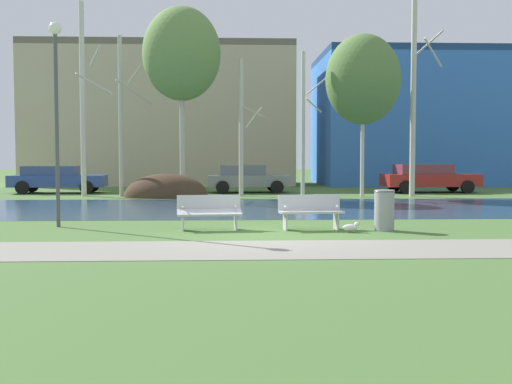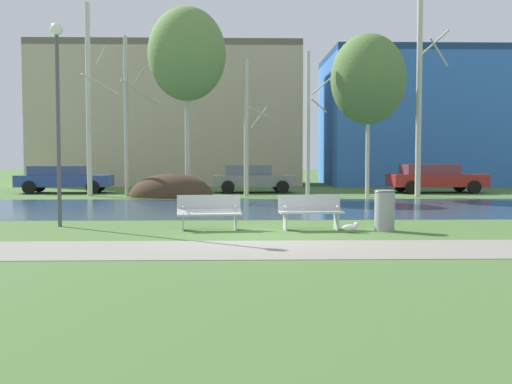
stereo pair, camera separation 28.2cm
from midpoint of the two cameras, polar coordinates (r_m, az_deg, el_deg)
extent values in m
plane|color=#476B33|center=(24.70, 0.05, -1.01)|extent=(120.00, 120.00, 0.00)
cube|color=gray|center=(12.58, 1.54, -5.20)|extent=(60.00, 2.53, 0.01)
cube|color=#2D475B|center=(22.57, 0.19, -1.41)|extent=(80.00, 8.68, 0.01)
ellipsoid|color=#423021|center=(28.78, -7.36, -0.42)|extent=(3.78, 2.82, 2.09)
cube|color=#B2B5B7|center=(15.77, -3.71, -1.84)|extent=(1.64, 0.62, 0.15)
cube|color=#B2B5B7|center=(16.03, -3.77, -0.97)|extent=(1.60, 0.23, 0.40)
cube|color=#B2B5B7|center=(15.83, -6.10, -2.65)|extent=(0.08, 0.43, 0.45)
cube|color=#B2B5B7|center=(15.90, -1.36, -2.61)|extent=(0.08, 0.43, 0.45)
cylinder|color=#B2B5B7|center=(15.76, -6.10, -1.35)|extent=(0.07, 0.28, 0.04)
cylinder|color=#B2B5B7|center=(15.83, -1.35, -1.31)|extent=(0.07, 0.28, 0.04)
cube|color=#B2B5B7|center=(15.88, 5.52, -1.82)|extent=(1.64, 0.62, 0.05)
cube|color=#B2B5B7|center=(16.13, 5.31, -0.95)|extent=(1.60, 0.23, 0.40)
cube|color=#B2B5B7|center=(15.83, 3.14, -2.64)|extent=(0.08, 0.43, 0.45)
cube|color=#B2B5B7|center=(16.11, 7.75, -2.56)|extent=(0.08, 0.43, 0.45)
cylinder|color=#B2B5B7|center=(15.76, 3.17, -1.33)|extent=(0.07, 0.28, 0.04)
cylinder|color=#B2B5B7|center=(16.04, 7.80, -1.28)|extent=(0.07, 0.28, 0.04)
cylinder|color=gray|center=(15.96, 12.00, -1.65)|extent=(0.49, 0.49, 1.01)
torus|color=#545557|center=(15.92, 12.02, 0.06)|extent=(0.52, 0.52, 0.04)
ellipsoid|color=white|center=(15.48, 8.96, -3.20)|extent=(0.36, 0.16, 0.16)
sphere|color=white|center=(15.50, 9.55, -2.90)|extent=(0.12, 0.12, 0.12)
cone|color=gold|center=(15.51, 9.78, -2.90)|extent=(0.06, 0.04, 0.04)
cylinder|color=gold|center=(15.45, 9.04, -3.47)|extent=(0.01, 0.01, 0.10)
cylinder|color=gold|center=(15.52, 9.00, -3.45)|extent=(0.01, 0.01, 0.10)
cylinder|color=#4C4C51|center=(17.28, -16.93, 5.23)|extent=(0.10, 0.10, 4.97)
sphere|color=white|center=(17.57, -17.08, 13.86)|extent=(0.32, 0.32, 0.32)
cylinder|color=beige|center=(30.07, -14.59, 8.04)|extent=(0.23, 0.23, 8.79)
cylinder|color=beige|center=(30.54, -13.52, 11.84)|extent=(0.68, 0.94, 0.79)
cylinder|color=beige|center=(29.30, -13.61, 9.43)|extent=(1.38, 1.34, 0.82)
cylinder|color=#BCB7A8|center=(29.46, -11.35, 6.68)|extent=(0.18, 0.18, 7.25)
cylinder|color=#BCB7A8|center=(29.94, -10.13, 10.32)|extent=(0.79, 1.11, 0.72)
cylinder|color=#BCB7A8|center=(28.66, -10.15, 8.81)|extent=(1.45, 1.41, 0.99)
cylinder|color=#BCB7A8|center=(29.36, -5.94, 7.78)|extent=(0.23, 0.23, 8.32)
ellipsoid|color=#668947|center=(29.63, -5.97, 12.28)|extent=(3.55, 3.55, 4.26)
cylinder|color=beige|center=(29.00, -0.61, 5.80)|extent=(0.21, 0.21, 6.24)
cylinder|color=beige|center=(29.45, 0.56, 6.71)|extent=(0.75, 1.05, 0.93)
cylinder|color=beige|center=(28.51, 0.47, 7.23)|extent=(1.11, 1.08, 0.49)
cylinder|color=beige|center=(28.33, 4.99, 6.06)|extent=(0.18, 0.18, 6.45)
cylinder|color=beige|center=(29.18, 6.58, 9.77)|extent=(1.13, 1.61, 0.95)
cylinder|color=beige|center=(28.01, 5.96, 7.78)|extent=(0.83, 0.81, 0.60)
cylinder|color=beige|center=(28.61, 10.32, 6.25)|extent=(0.17, 0.17, 6.70)
ellipsoid|color=#567A3D|center=(28.77, 10.36, 9.98)|extent=(3.32, 3.32, 3.98)
cylinder|color=beige|center=(29.53, 14.73, 8.18)|extent=(0.25, 0.25, 8.84)
cylinder|color=beige|center=(30.59, 15.98, 12.73)|extent=(1.03, 1.46, 1.05)
cylinder|color=beige|center=(29.31, 16.42, 12.01)|extent=(1.21, 1.18, 1.11)
cube|color=#2D4793|center=(32.85, -16.58, 0.98)|extent=(4.65, 2.00, 0.57)
cube|color=#32457F|center=(32.92, -17.22, 1.87)|extent=(2.63, 1.69, 0.46)
cylinder|color=black|center=(33.45, -13.71, 0.58)|extent=(0.65, 0.25, 0.64)
cylinder|color=black|center=(31.68, -14.26, 0.42)|extent=(0.65, 0.25, 0.64)
cylinder|color=black|center=(34.09, -18.73, 0.55)|extent=(0.65, 0.25, 0.64)
cylinder|color=black|center=(32.36, -19.53, 0.39)|extent=(0.65, 0.25, 0.64)
cube|color=slate|center=(31.65, 0.08, 1.04)|extent=(4.10, 2.03, 0.57)
cube|color=slate|center=(31.61, -0.51, 2.00)|extent=(2.32, 1.72, 0.50)
cylinder|color=black|center=(32.70, 2.28, 0.61)|extent=(0.65, 0.25, 0.64)
cylinder|color=black|center=(30.87, 2.66, 0.45)|extent=(0.65, 0.25, 0.64)
cylinder|color=black|center=(32.51, -2.38, 0.60)|extent=(0.65, 0.25, 0.64)
cylinder|color=black|center=(30.67, -2.27, 0.43)|extent=(0.65, 0.25, 0.64)
cube|color=maroon|center=(32.83, 16.20, 1.03)|extent=(4.78, 2.04, 0.61)
cube|color=brown|center=(32.69, 15.59, 1.99)|extent=(2.70, 1.73, 0.49)
cylinder|color=black|center=(34.26, 18.09, 0.57)|extent=(0.65, 0.25, 0.64)
cylinder|color=black|center=(32.57, 19.31, 0.42)|extent=(0.65, 0.25, 0.64)
cylinder|color=black|center=(33.22, 13.13, 0.57)|extent=(0.65, 0.25, 0.64)
cylinder|color=black|center=(31.47, 14.12, 0.41)|extent=(0.65, 0.25, 0.64)
cube|color=#BCAD8E|center=(41.05, -7.63, 6.54)|extent=(16.55, 6.02, 8.38)
cube|color=#675F4E|center=(41.53, -7.68, 12.60)|extent=(16.55, 6.02, 0.40)
cube|color=#3870C6|center=(42.91, 16.12, 6.02)|extent=(14.25, 8.91, 7.96)
cube|color=navy|center=(43.31, 16.21, 11.54)|extent=(14.25, 8.91, 0.40)
camera|label=1|loc=(0.14, -89.49, 0.03)|focal=44.40mm
camera|label=2|loc=(0.14, 90.51, -0.03)|focal=44.40mm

